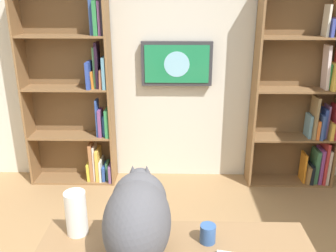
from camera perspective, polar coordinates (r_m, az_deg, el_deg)
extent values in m
cube|color=beige|center=(3.82, 2.24, 10.84)|extent=(4.52, 0.06, 2.70)
cube|color=brown|center=(3.78, 13.74, 5.69)|extent=(0.02, 0.28, 2.12)
cube|color=brown|center=(4.02, 19.52, 5.95)|extent=(0.90, 0.01, 2.12)
cube|color=brown|center=(4.26, 18.45, -8.31)|extent=(0.86, 0.27, 0.02)
cube|color=brown|center=(4.05, 19.24, -1.72)|extent=(0.86, 0.27, 0.02)
cube|color=brown|center=(3.90, 20.10, 5.47)|extent=(0.86, 0.27, 0.02)
cube|color=brown|center=(3.81, 21.04, 13.11)|extent=(0.86, 0.27, 0.02)
cube|color=beige|center=(4.30, 23.95, -5.71)|extent=(0.03, 0.22, 0.39)
cube|color=#BD3436|center=(4.27, 23.59, -5.22)|extent=(0.03, 0.23, 0.47)
cube|color=#864191|center=(4.27, 23.06, -5.73)|extent=(0.03, 0.20, 0.40)
cube|color=#3C774E|center=(4.27, 22.43, -5.81)|extent=(0.04, 0.20, 0.37)
cube|color=black|center=(4.27, 21.77, -6.91)|extent=(0.04, 0.21, 0.21)
cube|color=olive|center=(4.27, 21.24, -6.99)|extent=(0.04, 0.22, 0.20)
cube|color=orange|center=(4.24, 20.83, -6.13)|extent=(0.02, 0.17, 0.33)
cube|color=#C12E38|center=(4.12, 25.02, 0.68)|extent=(0.03, 0.21, 0.36)
cube|color=gold|center=(4.13, 24.39, -0.46)|extent=(0.03, 0.23, 0.19)
cube|color=slate|center=(4.12, 23.95, 0.75)|extent=(0.02, 0.16, 0.35)
cube|color=#2D459C|center=(4.09, 23.58, 0.47)|extent=(0.03, 0.16, 0.32)
cube|color=#38549C|center=(4.09, 23.09, 0.08)|extent=(0.03, 0.23, 0.26)
cube|color=orange|center=(4.08, 22.59, -0.34)|extent=(0.03, 0.19, 0.20)
cube|color=#8C754E|center=(4.03, 22.35, 1.30)|extent=(0.03, 0.19, 0.45)
cube|color=#6696AB|center=(4.07, 21.58, 0.08)|extent=(0.03, 0.17, 0.25)
cube|color=gold|center=(3.97, 24.79, 7.27)|extent=(0.05, 0.22, 0.27)
cube|color=#2D8344|center=(3.98, 24.24, 7.27)|extent=(0.02, 0.12, 0.26)
cube|color=silver|center=(3.95, 24.03, 8.59)|extent=(0.06, 0.15, 0.45)
cube|color=slate|center=(3.90, 24.79, 14.25)|extent=(0.02, 0.13, 0.18)
cube|color=#38429A|center=(3.88, 24.39, 14.19)|extent=(0.03, 0.23, 0.17)
cube|color=silver|center=(3.86, 24.09, 15.17)|extent=(0.02, 0.15, 0.30)
cube|color=brown|center=(3.75, -9.28, 5.99)|extent=(0.02, 0.28, 2.13)
cube|color=brown|center=(4.01, -22.02, 5.69)|extent=(0.02, 0.28, 2.13)
cube|color=brown|center=(3.98, -15.33, 6.34)|extent=(0.92, 0.01, 2.13)
cube|color=brown|center=(4.22, -14.53, -8.14)|extent=(0.87, 0.27, 0.02)
cube|color=brown|center=(4.01, -15.17, -1.46)|extent=(0.87, 0.27, 0.02)
cube|color=brown|center=(3.86, -15.87, 5.87)|extent=(0.87, 0.27, 0.02)
cube|color=brown|center=(3.77, -16.63, 13.66)|extent=(0.87, 0.27, 0.02)
cube|color=#734A82|center=(4.07, -9.08, -7.13)|extent=(0.03, 0.24, 0.20)
cube|color=#34724B|center=(4.08, -9.63, -6.99)|extent=(0.03, 0.12, 0.21)
cube|color=#2C4D9B|center=(4.11, -10.05, -7.14)|extent=(0.03, 0.22, 0.17)
cube|color=silver|center=(4.10, -10.56, -6.72)|extent=(0.02, 0.24, 0.23)
cube|color=gold|center=(4.08, -11.06, -5.90)|extent=(0.03, 0.22, 0.36)
cube|color=silver|center=(4.08, -11.56, -5.60)|extent=(0.02, 0.19, 0.40)
cube|color=#A16940|center=(4.06, -12.09, -5.57)|extent=(0.04, 0.15, 0.43)
cube|color=gold|center=(4.13, -12.42, -6.89)|extent=(0.03, 0.20, 0.20)
cube|color=#30864A|center=(3.84, -9.62, 0.59)|extent=(0.04, 0.19, 0.30)
cube|color=#2A578E|center=(3.88, -10.13, 0.10)|extent=(0.03, 0.12, 0.22)
cube|color=#75407A|center=(3.86, -10.74, 0.58)|extent=(0.03, 0.17, 0.30)
cube|color=#29458F|center=(3.85, -11.23, 1.31)|extent=(0.02, 0.13, 0.40)
cube|color=#5A93AE|center=(3.72, -10.02, 8.49)|extent=(0.03, 0.24, 0.32)
cube|color=#A4644A|center=(3.74, -10.51, 7.56)|extent=(0.04, 0.21, 0.20)
cube|color=black|center=(3.72, -11.20, 9.56)|extent=(0.03, 0.17, 0.46)
cube|color=#427648|center=(3.74, -11.58, 9.19)|extent=(0.02, 0.14, 0.41)
cube|color=orange|center=(3.76, -11.88, 7.36)|extent=(0.03, 0.16, 0.17)
cube|color=#2A429A|center=(3.75, -12.46, 8.04)|extent=(0.04, 0.23, 0.27)
cube|color=black|center=(3.65, -10.45, 17.09)|extent=(0.02, 0.17, 0.38)
cube|color=#854B84|center=(3.67, -10.79, 16.63)|extent=(0.02, 0.18, 0.32)
cube|color=#2C7E43|center=(3.68, -11.37, 16.63)|extent=(0.04, 0.22, 0.32)
cube|color=#304A8A|center=(3.68, -12.09, 16.94)|extent=(0.04, 0.13, 0.37)
cube|color=#333338|center=(3.75, 1.41, 9.96)|extent=(0.74, 0.06, 0.46)
cube|color=#1E7F4C|center=(3.71, 1.41, 9.87)|extent=(0.67, 0.01, 0.39)
cylinder|color=#8CCCEA|center=(3.71, 1.41, 9.86)|extent=(0.26, 0.00, 0.26)
ellipsoid|color=#4C4C51|center=(1.71, -4.96, -15.06)|extent=(0.32, 0.49, 0.38)
ellipsoid|color=#4C4C51|center=(1.78, -4.63, -11.77)|extent=(0.27, 0.27, 0.28)
sphere|color=#4C4C51|center=(1.79, -4.50, -8.69)|extent=(0.13, 0.13, 0.13)
cone|color=#4C4C51|center=(1.77, -3.41, -7.36)|extent=(0.06, 0.06, 0.07)
cone|color=#4C4C51|center=(1.78, -5.66, -7.32)|extent=(0.06, 0.06, 0.07)
cone|color=beige|center=(1.77, -3.43, -7.60)|extent=(0.03, 0.03, 0.05)
cone|color=beige|center=(1.77, -5.68, -7.55)|extent=(0.03, 0.03, 0.05)
cylinder|color=white|center=(1.95, -14.51, -13.36)|extent=(0.11, 0.11, 0.24)
cylinder|color=#335999|center=(1.88, 6.40, -16.77)|extent=(0.08, 0.08, 0.10)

